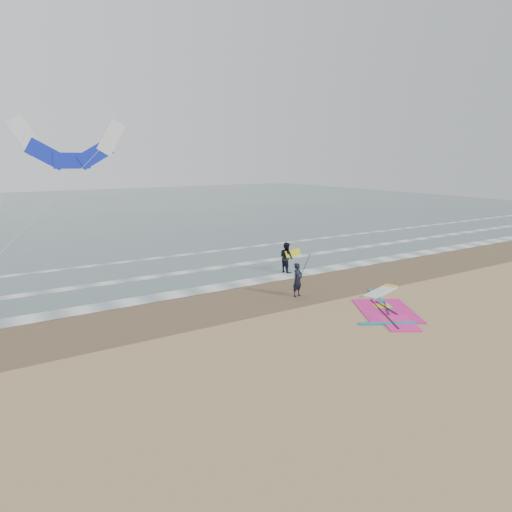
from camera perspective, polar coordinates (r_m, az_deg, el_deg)
ground at (r=17.88m, az=12.96°, el=-9.22°), size 120.00×120.00×0.00m
sea_water at (r=61.10m, az=-21.00°, el=5.30°), size 120.00×80.00×0.02m
wet_sand_band at (r=22.24m, az=1.91°, el=-4.64°), size 120.00×5.00×0.01m
foam_waterline at (r=25.88m, az=-3.65°, el=-2.19°), size 120.00×9.15×0.02m
windsurf_rig at (r=21.14m, az=15.94°, el=-5.93°), size 5.44×5.15×0.13m
person_standing at (r=21.59m, az=5.22°, el=-2.99°), size 0.67×0.53×1.61m
person_walking at (r=26.05m, az=3.81°, el=-0.17°), size 0.73×0.90×1.76m
held_pole at (r=21.68m, az=5.87°, el=-1.91°), size 0.17×0.86×1.82m
carried_kiteboard at (r=26.16m, az=4.65°, el=0.39°), size 1.30×0.51×0.39m
surf_kite at (r=26.87m, az=-22.17°, el=12.30°), size 8.33×4.73×7.33m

